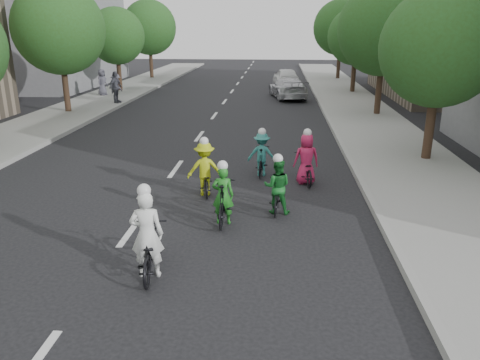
# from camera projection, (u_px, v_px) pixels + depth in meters

# --- Properties ---
(ground) EXTENTS (120.00, 120.00, 0.00)m
(ground) POSITION_uv_depth(u_px,v_px,m) (132.00, 229.00, 11.30)
(ground) COLOR black
(ground) RESTS_ON ground
(sidewalk_left) EXTENTS (4.00, 80.00, 0.15)m
(sidewalk_left) POSITION_uv_depth(u_px,v_px,m) (26.00, 132.00, 21.35)
(sidewalk_left) COLOR gray
(sidewalk_left) RESTS_ON ground
(curb_left) EXTENTS (0.18, 80.00, 0.18)m
(curb_left) POSITION_uv_depth(u_px,v_px,m) (67.00, 132.00, 21.19)
(curb_left) COLOR #999993
(curb_left) RESTS_ON ground
(sidewalk_right) EXTENTS (4.00, 80.00, 0.15)m
(sidewalk_right) POSITION_uv_depth(u_px,v_px,m) (383.00, 138.00, 20.13)
(sidewalk_right) COLOR gray
(sidewalk_right) RESTS_ON ground
(curb_right) EXTENTS (0.18, 80.00, 0.18)m
(curb_right) POSITION_uv_depth(u_px,v_px,m) (337.00, 137.00, 20.27)
(curb_right) COLOR #999993
(curb_right) RESTS_ON ground
(bldg_sw) EXTENTS (10.00, 14.00, 8.00)m
(bldg_sw) POSITION_uv_depth(u_px,v_px,m) (38.00, 34.00, 37.76)
(bldg_sw) COLOR slate
(bldg_sw) RESTS_ON ground
(bldg_se) EXTENTS (10.00, 14.00, 8.00)m
(bldg_se) POSITION_uv_depth(u_px,v_px,m) (466.00, 36.00, 31.53)
(bldg_se) COLOR gray
(bldg_se) RESTS_ON ground
(tree_l_3) EXTENTS (4.80, 4.80, 6.93)m
(tree_l_3) POSITION_uv_depth(u_px,v_px,m) (59.00, 29.00, 24.70)
(tree_l_3) COLOR black
(tree_l_3) RESTS_ON ground
(tree_l_4) EXTENTS (4.00, 4.00, 5.97)m
(tree_l_4) POSITION_uv_depth(u_px,v_px,m) (116.00, 36.00, 33.39)
(tree_l_4) COLOR black
(tree_l_4) RESTS_ON ground
(tree_l_5) EXTENTS (4.80, 4.80, 6.93)m
(tree_l_5) POSITION_uv_depth(u_px,v_px,m) (149.00, 27.00, 41.73)
(tree_l_5) COLOR black
(tree_l_5) RESTS_ON ground
(tree_r_0) EXTENTS (4.00, 4.00, 5.97)m
(tree_r_0) POSITION_uv_depth(u_px,v_px,m) (440.00, 48.00, 15.63)
(tree_r_0) COLOR black
(tree_r_0) RESTS_ON ground
(tree_r_1) EXTENTS (4.80, 4.80, 6.93)m
(tree_r_1) POSITION_uv_depth(u_px,v_px,m) (384.00, 29.00, 23.97)
(tree_r_1) COLOR black
(tree_r_1) RESTS_ON ground
(tree_r_2) EXTENTS (4.00, 4.00, 5.97)m
(tree_r_2) POSITION_uv_depth(u_px,v_px,m) (356.00, 36.00, 32.66)
(tree_r_2) COLOR black
(tree_r_2) RESTS_ON ground
(tree_r_3) EXTENTS (4.80, 4.80, 6.93)m
(tree_r_3) POSITION_uv_depth(u_px,v_px,m) (341.00, 28.00, 41.00)
(tree_r_3) COLOR black
(tree_r_3) RESTS_ON ground
(cyclist_0) EXTENTS (0.84, 1.83, 1.90)m
(cyclist_0) POSITION_uv_depth(u_px,v_px,m) (149.00, 246.00, 9.08)
(cyclist_0) COLOR black
(cyclist_0) RESTS_ON ground
(cyclist_1) EXTENTS (0.95, 1.58, 1.58)m
(cyclist_1) POSITION_uv_depth(u_px,v_px,m) (262.00, 157.00, 15.21)
(cyclist_1) COLOR black
(cyclist_1) RESTS_ON ground
(cyclist_2) EXTENTS (0.54, 1.77, 1.62)m
(cyclist_2) POSITION_uv_depth(u_px,v_px,m) (223.00, 200.00, 11.53)
(cyclist_2) COLOR black
(cyclist_2) RESTS_ON ground
(cyclist_3) EXTENTS (0.74, 1.53, 1.60)m
(cyclist_3) POSITION_uv_depth(u_px,v_px,m) (277.00, 190.00, 12.15)
(cyclist_3) COLOR black
(cyclist_3) RESTS_ON ground
(cyclist_4) EXTENTS (0.84, 1.73, 1.73)m
(cyclist_4) POSITION_uv_depth(u_px,v_px,m) (306.00, 164.00, 14.44)
(cyclist_4) COLOR black
(cyclist_4) RESTS_ON ground
(cyclist_5) EXTENTS (1.10, 1.59, 1.71)m
(cyclist_5) POSITION_uv_depth(u_px,v_px,m) (205.00, 173.00, 13.45)
(cyclist_5) COLOR black
(cyclist_5) RESTS_ON ground
(follow_car_lead) EXTENTS (2.84, 5.06, 1.38)m
(follow_car_lead) POSITION_uv_depth(u_px,v_px,m) (288.00, 88.00, 31.42)
(follow_car_lead) COLOR silver
(follow_car_lead) RESTS_ON ground
(follow_car_trail) EXTENTS (2.26, 4.51, 1.47)m
(follow_car_trail) POSITION_uv_depth(u_px,v_px,m) (286.00, 77.00, 37.61)
(follow_car_trail) COLOR white
(follow_car_trail) RESTS_ON ground
(spectator_0) EXTENTS (0.88, 1.21, 1.68)m
(spectator_0) POSITION_uv_depth(u_px,v_px,m) (116.00, 88.00, 29.25)
(spectator_0) COLOR #4E4E5B
(spectator_0) RESTS_ON sidewalk_left
(spectator_1) EXTENTS (0.77, 1.20, 1.90)m
(spectator_1) POSITION_uv_depth(u_px,v_px,m) (116.00, 87.00, 28.54)
(spectator_1) COLOR #4D4E5A
(spectator_1) RESTS_ON sidewalk_left
(spectator_2) EXTENTS (0.76, 0.97, 1.74)m
(spectator_2) POSITION_uv_depth(u_px,v_px,m) (102.00, 82.00, 31.78)
(spectator_2) COLOR #494854
(spectator_2) RESTS_ON sidewalk_left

